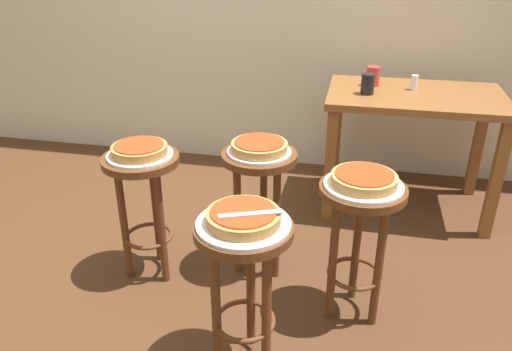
# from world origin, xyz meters

# --- Properties ---
(ground_plane) EXTENTS (6.00, 6.00, 0.00)m
(ground_plane) POSITION_xyz_m (0.00, 0.00, 0.00)
(ground_plane) COLOR #4C2D19
(stool_foreground) EXTENTS (0.35, 0.35, 0.64)m
(stool_foreground) POSITION_xyz_m (0.40, -0.36, 0.46)
(stool_foreground) COLOR #5B3319
(stool_foreground) RESTS_ON ground_plane
(serving_plate_foreground) EXTENTS (0.33, 0.33, 0.01)m
(serving_plate_foreground) POSITION_xyz_m (0.40, -0.36, 0.64)
(serving_plate_foreground) COLOR silver
(serving_plate_foreground) RESTS_ON stool_foreground
(pizza_foreground) EXTENTS (0.26, 0.26, 0.05)m
(pizza_foreground) POSITION_xyz_m (0.40, -0.36, 0.67)
(pizza_foreground) COLOR #B78442
(pizza_foreground) RESTS_ON serving_plate_foreground
(stool_middle) EXTENTS (0.35, 0.35, 0.64)m
(stool_middle) POSITION_xyz_m (0.80, 0.02, 0.46)
(stool_middle) COLOR #5B3319
(stool_middle) RESTS_ON ground_plane
(serving_plate_middle) EXTENTS (0.32, 0.32, 0.01)m
(serving_plate_middle) POSITION_xyz_m (0.80, 0.02, 0.64)
(serving_plate_middle) COLOR silver
(serving_plate_middle) RESTS_ON stool_middle
(pizza_middle) EXTENTS (0.26, 0.26, 0.05)m
(pizza_middle) POSITION_xyz_m (0.80, 0.02, 0.67)
(pizza_middle) COLOR tan
(pizza_middle) RESTS_ON serving_plate_middle
(stool_leftside) EXTENTS (0.35, 0.35, 0.64)m
(stool_leftside) POSITION_xyz_m (-0.20, 0.12, 0.46)
(stool_leftside) COLOR #5B3319
(stool_leftside) RESTS_ON ground_plane
(serving_plate_leftside) EXTENTS (0.30, 0.30, 0.01)m
(serving_plate_leftside) POSITION_xyz_m (-0.20, 0.12, 0.64)
(serving_plate_leftside) COLOR silver
(serving_plate_leftside) RESTS_ON stool_leftside
(pizza_leftside) EXTENTS (0.25, 0.25, 0.05)m
(pizza_leftside) POSITION_xyz_m (-0.20, 0.12, 0.67)
(pizza_leftside) COLOR #B78442
(pizza_leftside) RESTS_ON serving_plate_leftside
(stool_rear) EXTENTS (0.35, 0.35, 0.64)m
(stool_rear) POSITION_xyz_m (0.33, 0.27, 0.46)
(stool_rear) COLOR #5B3319
(stool_rear) RESTS_ON ground_plane
(serving_plate_rear) EXTENTS (0.30, 0.30, 0.01)m
(serving_plate_rear) POSITION_xyz_m (0.33, 0.27, 0.64)
(serving_plate_rear) COLOR silver
(serving_plate_rear) RESTS_ON stool_rear
(pizza_rear) EXTENTS (0.26, 0.26, 0.05)m
(pizza_rear) POSITION_xyz_m (0.33, 0.27, 0.67)
(pizza_rear) COLOR tan
(pizza_rear) RESTS_ON serving_plate_rear
(dining_table) EXTENTS (0.99, 0.63, 0.73)m
(dining_table) POSITION_xyz_m (1.07, 1.09, 0.61)
(dining_table) COLOR brown
(dining_table) RESTS_ON ground_plane
(cup_near_edge) EXTENTS (0.07, 0.07, 0.11)m
(cup_near_edge) POSITION_xyz_m (0.79, 1.01, 0.79)
(cup_near_edge) COLOR black
(cup_near_edge) RESTS_ON dining_table
(cup_far_edge) EXTENTS (0.08, 0.08, 0.11)m
(cup_far_edge) POSITION_xyz_m (0.82, 1.19, 0.79)
(cup_far_edge) COLOR red
(cup_far_edge) RESTS_ON dining_table
(condiment_shaker) EXTENTS (0.04, 0.04, 0.09)m
(condiment_shaker) POSITION_xyz_m (1.06, 1.16, 0.77)
(condiment_shaker) COLOR white
(condiment_shaker) RESTS_ON dining_table
(pizza_server_knife) EXTENTS (0.21, 0.10, 0.01)m
(pizza_server_knife) POSITION_xyz_m (0.43, -0.38, 0.70)
(pizza_server_knife) COLOR silver
(pizza_server_knife) RESTS_ON pizza_foreground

